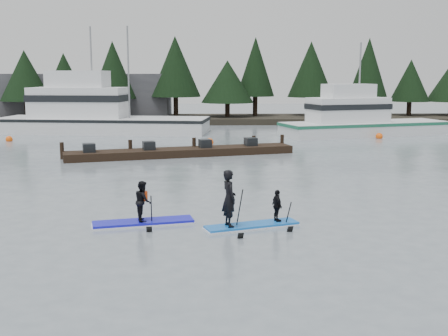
{
  "coord_description": "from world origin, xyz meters",
  "views": [
    {
      "loc": [
        -0.52,
        -16.85,
        4.91
      ],
      "look_at": [
        0.0,
        6.0,
        1.1
      ],
      "focal_mm": 45.0,
      "sensor_mm": 36.0,
      "label": 1
    }
  ],
  "objects_px": {
    "fishing_boat_large": "(97,124)",
    "paddleboard_duo": "(244,207)",
    "fishing_boat_medium": "(361,128)",
    "paddleboard_solo": "(143,210)",
    "floating_dock": "(182,152)"
  },
  "relations": [
    {
      "from": "paddleboard_duo",
      "to": "paddleboard_solo",
      "type": "bearing_deg",
      "value": 151.41
    },
    {
      "from": "fishing_boat_large",
      "to": "floating_dock",
      "type": "bearing_deg",
      "value": -53.58
    },
    {
      "from": "fishing_boat_large",
      "to": "floating_dock",
      "type": "height_order",
      "value": "fishing_boat_large"
    },
    {
      "from": "fishing_boat_large",
      "to": "fishing_boat_medium",
      "type": "xyz_separation_m",
      "value": [
        22.03,
        -2.61,
        -0.17
      ]
    },
    {
      "from": "paddleboard_duo",
      "to": "floating_dock",
      "type": "bearing_deg",
      "value": 80.66
    },
    {
      "from": "floating_dock",
      "to": "paddleboard_solo",
      "type": "relative_size",
      "value": 4.1
    },
    {
      "from": "floating_dock",
      "to": "paddleboard_duo",
      "type": "xyz_separation_m",
      "value": [
        2.87,
        -16.4,
        0.47
      ]
    },
    {
      "from": "fishing_boat_large",
      "to": "paddleboard_solo",
      "type": "xyz_separation_m",
      "value": [
        7.48,
        -30.09,
        -0.27
      ]
    },
    {
      "from": "fishing_boat_large",
      "to": "floating_dock",
      "type": "relative_size",
      "value": 1.3
    },
    {
      "from": "fishing_boat_large",
      "to": "paddleboard_duo",
      "type": "xyz_separation_m",
      "value": [
        10.8,
        -30.64,
        -0.05
      ]
    },
    {
      "from": "fishing_boat_large",
      "to": "paddleboard_duo",
      "type": "distance_m",
      "value": 32.49
    },
    {
      "from": "floating_dock",
      "to": "paddleboard_solo",
      "type": "distance_m",
      "value": 15.86
    },
    {
      "from": "fishing_boat_medium",
      "to": "floating_dock",
      "type": "xyz_separation_m",
      "value": [
        -14.1,
        -11.63,
        -0.36
      ]
    },
    {
      "from": "fishing_boat_medium",
      "to": "paddleboard_solo",
      "type": "relative_size",
      "value": 4.24
    },
    {
      "from": "fishing_boat_large",
      "to": "fishing_boat_medium",
      "type": "height_order",
      "value": "fishing_boat_large"
    }
  ]
}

